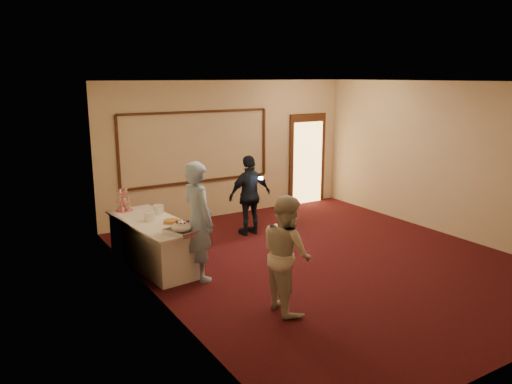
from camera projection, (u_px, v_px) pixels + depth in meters
floor at (327, 260)px, 8.55m from camera, size 7.00×7.00×0.00m
room_walls at (331, 143)px, 8.09m from camera, size 6.04×7.04×3.02m
wall_molding at (197, 147)px, 10.67m from camera, size 3.45×0.04×1.55m
doorway at (307, 160)px, 12.27m from camera, size 1.05×0.07×2.20m
buffet_table at (154, 243)px, 8.26m from camera, size 1.03×2.17×0.77m
pavlova_tray at (182, 229)px, 7.49m from camera, size 0.50×0.56×0.19m
cupcake_stand at (124, 202)px, 8.76m from camera, size 0.30×0.30×0.44m
plate_stack_a at (149, 217)px, 8.14m from camera, size 0.18×0.18×0.15m
plate_stack_b at (159, 210)px, 8.56m from camera, size 0.18×0.18×0.15m
tart at (171, 222)px, 8.03m from camera, size 0.28×0.28×0.06m
man at (198, 221)px, 7.61m from camera, size 0.48×0.70×1.85m
woman at (286, 253)px, 6.60m from camera, size 0.68×0.83×1.59m
guest at (250, 195)px, 9.82m from camera, size 0.94×0.42×1.59m
camera_flash at (261, 178)px, 9.54m from camera, size 0.08×0.05×0.05m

